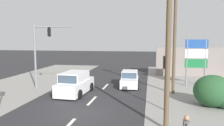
% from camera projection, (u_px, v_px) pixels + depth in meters
% --- Properties ---
extents(ground_plane, '(140.00, 140.00, 0.00)m').
position_uv_depth(ground_plane, '(79.00, 114.00, 13.46)').
color(ground_plane, '#28282B').
extents(lane_dash_mid, '(0.20, 2.40, 0.01)m').
position_uv_depth(lane_dash_mid, '(92.00, 101.00, 16.40)').
color(lane_dash_mid, silver).
rests_on(lane_dash_mid, ground).
extents(lane_dash_far, '(0.20, 2.40, 0.01)m').
position_uv_depth(lane_dash_far, '(105.00, 86.00, 21.29)').
color(lane_dash_far, silver).
rests_on(lane_dash_far, ground).
extents(kerb_left_verge, '(8.00, 40.00, 0.02)m').
position_uv_depth(kerb_left_verge, '(0.00, 93.00, 18.84)').
color(kerb_left_verge, gray).
rests_on(kerb_left_verge, ground).
extents(utility_pole_foreground_right, '(3.77, 0.66, 10.17)m').
position_uv_depth(utility_pole_foreground_right, '(166.00, 22.00, 10.57)').
color(utility_pole_foreground_right, brown).
rests_on(utility_pole_foreground_right, ground).
extents(utility_pole_midground_right, '(1.80, 0.26, 8.95)m').
position_uv_depth(utility_pole_midground_right, '(175.00, 38.00, 18.02)').
color(utility_pole_midground_right, brown).
rests_on(utility_pole_midground_right, ground).
extents(traffic_signal_mast, '(3.69, 0.44, 6.00)m').
position_uv_depth(traffic_signal_mast, '(40.00, 48.00, 19.81)').
color(traffic_signal_mast, slate).
rests_on(traffic_signal_mast, ground).
extents(pedestal_signal_right_kerb, '(0.44, 0.30, 3.56)m').
position_uv_depth(pedestal_signal_right_kerb, '(166.00, 74.00, 13.87)').
color(pedestal_signal_right_kerb, slate).
rests_on(pedestal_signal_right_kerb, ground).
extents(shopping_plaza_sign, '(2.10, 0.16, 4.60)m').
position_uv_depth(shopping_plaza_sign, '(196.00, 56.00, 21.15)').
color(shopping_plaza_sign, slate).
rests_on(shopping_plaza_sign, ground).
extents(roadside_bush, '(2.69, 2.30, 2.19)m').
position_uv_depth(roadside_bush, '(215.00, 92.00, 14.76)').
color(roadside_bush, '#234C28').
rests_on(roadside_bush, ground).
extents(shopfront_wall_far, '(12.00, 1.00, 3.60)m').
position_uv_depth(shopfront_wall_far, '(205.00, 62.00, 27.04)').
color(shopfront_wall_far, gray).
rests_on(shopfront_wall_far, ground).
extents(hatchback_oncoming_mid, '(1.90, 3.70, 1.53)m').
position_uv_depth(hatchback_oncoming_mid, '(130.00, 79.00, 21.20)').
color(hatchback_oncoming_mid, silver).
rests_on(hatchback_oncoming_mid, ground).
extents(suv_oncoming_near, '(2.26, 4.63, 1.90)m').
position_uv_depth(suv_oncoming_near, '(75.00, 84.00, 18.30)').
color(suv_oncoming_near, silver).
rests_on(suv_oncoming_near, ground).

